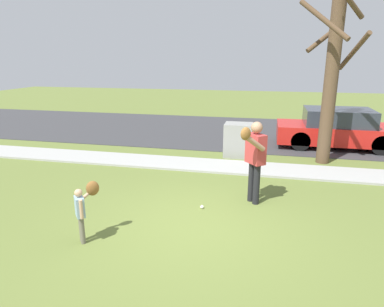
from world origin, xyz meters
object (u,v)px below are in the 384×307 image
object	(u,v)px
person_child	(84,204)
street_tree_near	(332,73)
person_adult	(254,155)
baseball	(202,207)
utility_cabinet	(238,140)
parked_hatchback_red	(337,129)

from	to	relation	value
person_child	street_tree_near	size ratio (longest dim) A/B	0.21
person_adult	baseball	xyz separation A→B (m)	(-1.00, -0.53, -1.05)
utility_cabinet	person_adult	bearing A→B (deg)	-79.83
person_child	baseball	size ratio (longest dim) A/B	13.66
street_tree_near	parked_hatchback_red	world-z (taller)	street_tree_near
utility_cabinet	parked_hatchback_red	distance (m)	3.73
person_adult	person_child	world-z (taller)	person_adult
baseball	parked_hatchback_red	bearing A→B (deg)	58.99
utility_cabinet	parked_hatchback_red	size ratio (longest dim) A/B	0.26
baseball	street_tree_near	size ratio (longest dim) A/B	0.02
person_child	street_tree_near	bearing A→B (deg)	10.61
person_child	person_adult	bearing A→B (deg)	-0.94
person_child	parked_hatchback_red	distance (m)	9.26
baseball	street_tree_near	bearing A→B (deg)	53.84
street_tree_near	baseball	bearing A→B (deg)	-126.16
person_adult	street_tree_near	xyz separation A→B (m)	(1.90, 3.43, 1.53)
person_adult	person_child	bearing A→B (deg)	-0.94
parked_hatchback_red	street_tree_near	bearing A→B (deg)	-108.91
person_child	street_tree_near	world-z (taller)	street_tree_near
person_child	parked_hatchback_red	xyz separation A→B (m)	(5.26, 7.62, -0.00)
person_adult	street_tree_near	bearing A→B (deg)	-159.21
street_tree_near	parked_hatchback_red	size ratio (longest dim) A/B	1.22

